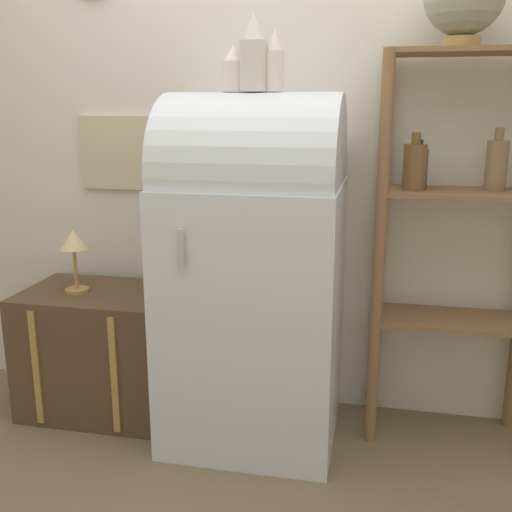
# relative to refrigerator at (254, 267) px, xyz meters

# --- Properties ---
(ground_plane) EXTENTS (12.00, 12.00, 0.00)m
(ground_plane) POSITION_rel_refrigerator_xyz_m (0.00, -0.22, -0.78)
(ground_plane) COLOR #7A664C
(wall_back) EXTENTS (7.00, 0.09, 2.70)m
(wall_back) POSITION_rel_refrigerator_xyz_m (-0.00, 0.36, 0.57)
(wall_back) COLOR silver
(wall_back) RESTS_ON ground_plane
(refrigerator) EXTENTS (0.73, 0.70, 1.50)m
(refrigerator) POSITION_rel_refrigerator_xyz_m (0.00, 0.00, 0.00)
(refrigerator) COLOR silver
(refrigerator) RESTS_ON ground_plane
(suitcase_trunk) EXTENTS (0.69, 0.49, 0.60)m
(suitcase_trunk) POSITION_rel_refrigerator_xyz_m (-0.77, 0.05, -0.48)
(suitcase_trunk) COLOR brown
(suitcase_trunk) RESTS_ON ground_plane
(shelf_unit) EXTENTS (0.67, 0.31, 1.66)m
(shelf_unit) POSITION_rel_refrigerator_xyz_m (0.82, 0.16, 0.20)
(shelf_unit) COLOR olive
(shelf_unit) RESTS_ON ground_plane
(vase_left) EXTENTS (0.09, 0.09, 0.18)m
(vase_left) POSITION_rel_refrigerator_xyz_m (-0.09, 0.02, 0.81)
(vase_left) COLOR silver
(vase_left) RESTS_ON refrigerator
(vase_center) EXTENTS (0.11, 0.11, 0.30)m
(vase_center) POSITION_rel_refrigerator_xyz_m (0.00, -0.00, 0.86)
(vase_center) COLOR beige
(vase_center) RESTS_ON refrigerator
(vase_right) EXTENTS (0.07, 0.07, 0.24)m
(vase_right) POSITION_rel_refrigerator_xyz_m (0.08, 0.01, 0.83)
(vase_right) COLOR silver
(vase_right) RESTS_ON refrigerator
(desk_lamp) EXTENTS (0.12, 0.12, 0.30)m
(desk_lamp) POSITION_rel_refrigerator_xyz_m (-0.85, 0.02, 0.04)
(desk_lamp) COLOR #AD8942
(desk_lamp) RESTS_ON suitcase_trunk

